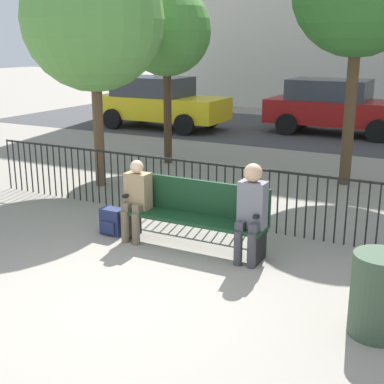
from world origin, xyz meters
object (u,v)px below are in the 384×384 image
at_px(seated_person_1, 251,207).
at_px(tree_0, 93,20).
at_px(parked_car_2, 336,106).
at_px(parked_car_0, 159,102).
at_px(park_bench, 195,212).
at_px(tree_1, 167,31).
at_px(trash_bin, 379,295).
at_px(backpack, 112,222).
at_px(seated_person_0, 136,196).

relative_size(seated_person_1, tree_0, 0.29).
bearing_deg(parked_car_2, tree_0, -107.90).
relative_size(parked_car_0, parked_car_2, 1.00).
bearing_deg(parked_car_0, seated_person_1, -52.85).
distance_m(park_bench, tree_1, 5.80).
distance_m(parked_car_2, trash_bin, 11.73).
relative_size(backpack, parked_car_0, 0.09).
xyz_separation_m(seated_person_0, trash_bin, (3.44, -1.07, -0.23)).
xyz_separation_m(park_bench, seated_person_1, (0.86, -0.13, 0.22)).
bearing_deg(parked_car_2, backpack, -94.36).
bearing_deg(trash_bin, backpack, 164.47).
bearing_deg(tree_1, seated_person_0, -64.83).
distance_m(park_bench, parked_car_2, 10.13).
bearing_deg(park_bench, trash_bin, -24.90).
distance_m(seated_person_0, trash_bin, 3.61).
relative_size(park_bench, trash_bin, 2.50).
bearing_deg(seated_person_1, trash_bin, -31.85).
distance_m(tree_0, trash_bin, 7.08).
bearing_deg(parked_car_2, seated_person_0, -91.91).
bearing_deg(backpack, parked_car_0, 117.13).
bearing_deg(park_bench, seated_person_1, -8.42).
height_order(park_bench, seated_person_1, seated_person_1).
height_order(park_bench, tree_0, tree_0).
relative_size(seated_person_1, backpack, 3.31).
distance_m(seated_person_0, tree_0, 3.97).
relative_size(park_bench, parked_car_2, 0.49).
distance_m(park_bench, seated_person_1, 0.90).
relative_size(park_bench, seated_person_0, 1.79).
relative_size(seated_person_0, parked_car_0, 0.27).
relative_size(park_bench, seated_person_1, 1.60).
height_order(park_bench, trash_bin, park_bench).
height_order(backpack, tree_0, tree_0).
bearing_deg(tree_0, seated_person_1, -28.35).
bearing_deg(tree_1, seated_person_1, -49.58).
distance_m(seated_person_1, trash_bin, 2.06).
relative_size(tree_1, trash_bin, 4.77).
distance_m(seated_person_1, backpack, 2.22).
bearing_deg(backpack, parked_car_2, 85.64).
height_order(backpack, parked_car_2, parked_car_2).
distance_m(backpack, parked_car_2, 10.28).
distance_m(park_bench, tree_0, 4.53).
xyz_separation_m(seated_person_1, backpack, (-2.15, 0.00, -0.54)).
bearing_deg(seated_person_0, park_bench, 8.98).
distance_m(parked_car_0, parked_car_2, 5.47).
relative_size(park_bench, parked_car_0, 0.49).
distance_m(seated_person_1, parked_car_2, 10.33).
xyz_separation_m(tree_1, parked_car_0, (-2.81, 4.27, -2.07)).
height_order(seated_person_1, tree_0, tree_0).
xyz_separation_m(park_bench, tree_0, (-3.12, 2.02, 2.58)).
xyz_separation_m(seated_person_1, tree_1, (-3.82, 4.49, 2.19)).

